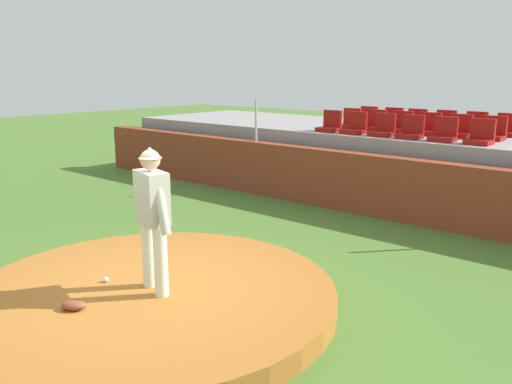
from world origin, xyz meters
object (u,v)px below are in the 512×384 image
Objects in this scene: pitcher at (152,209)px; stadium_chair_0 at (330,125)px; stadium_chair_1 at (355,127)px; stadium_chair_7 at (375,124)px; stadium_chair_13 at (392,121)px; stadium_chair_17 at (507,129)px; stadium_chair_12 at (367,120)px; baseball at (106,279)px; stadium_chair_9 at (429,128)px; stadium_chair_10 at (459,130)px; stadium_chair_6 at (350,122)px; stadium_chair_2 at (383,129)px; stadium_chair_11 at (493,132)px; stadium_chair_15 at (444,125)px; stadium_chair_4 at (444,134)px; stadium_chair_8 at (401,126)px; stadium_chair_16 at (475,127)px; stadium_chair_14 at (415,123)px; fielding_glove at (74,305)px; stadium_chair_3 at (411,131)px; stadium_chair_5 at (480,136)px.

stadium_chair_0 is (-1.86, 6.89, 0.39)m from pitcher.
stadium_chair_1 is 1.00× the size of stadium_chair_7.
stadium_chair_17 is (2.79, -0.05, 0.00)m from stadium_chair_13.
pitcher is 8.90m from stadium_chair_12.
baseball is 0.15× the size of stadium_chair_9.
stadium_chair_7 is at bearing -0.26° from stadium_chair_10.
pitcher reaches higher than stadium_chair_6.
stadium_chair_2 is 1.00× the size of stadium_chair_9.
stadium_chair_7 is 1.00× the size of stadium_chair_11.
stadium_chair_2 is (1.39, -0.01, 0.00)m from stadium_chair_0.
stadium_chair_2 and stadium_chair_15 have the same top height.
stadium_chair_2 is at bearing 0.03° from stadium_chair_4.
stadium_chair_8 is 1.00× the size of stadium_chair_11.
stadium_chair_4 is 3.31m from stadium_chair_12.
baseball is 0.15× the size of stadium_chair_16.
stadium_chair_11 is at bearing 157.01° from stadium_chair_14.
stadium_chair_11 is (2.34, 8.02, 1.42)m from baseball.
stadium_chair_6 is at bearing 23.67° from stadium_chair_15.
stadium_chair_0 is 1.80m from stadium_chair_12.
stadium_chair_14 is (1.37, 1.76, 0.00)m from stadium_chair_0.
stadium_chair_10 is 1.00× the size of stadium_chair_13.
stadium_chair_12 is at bearing -90.11° from stadium_chair_0.
stadium_chair_10 is 1.00× the size of stadium_chair_11.
fielding_glove is at bearing 78.52° from stadium_chair_17.
stadium_chair_3 is 1.14m from stadium_chair_10.
stadium_chair_13 is at bearing 112.45° from pitcher.
stadium_chair_2 is 1.00× the size of stadium_chair_10.
pitcher reaches higher than stadium_chair_15.
stadium_chair_12 is at bearing 97.24° from baseball.
stadium_chair_2 is (-0.46, 6.89, 0.39)m from pitcher.
stadium_chair_8 is 1.00× the size of stadium_chair_10.
stadium_chair_12 and stadium_chair_16 have the same top height.
stadium_chair_9 is 1.00× the size of stadium_chair_15.
stadium_chair_4 is 1.12m from stadium_chair_11.
stadium_chair_8 is 1.00× the size of stadium_chair_12.
baseball is at bearing 97.96° from stadium_chair_6.
stadium_chair_5 and stadium_chair_15 have the same top height.
stadium_chair_3 reaches higher than baseball.
stadium_chair_6 is at bearing -0.59° from stadium_chair_11.
stadium_chair_0 is 1.00× the size of stadium_chair_14.
stadium_chair_3 is at bearing 88.82° from stadium_chair_9.
stadium_chair_15 is (0.94, 8.96, 1.42)m from baseball.
stadium_chair_0 and stadium_chair_3 have the same top height.
stadium_chair_0 is 3.51m from stadium_chair_5.
stadium_chair_3 and stadium_chair_17 have the same top height.
stadium_chair_17 is (2.10, 0.88, 0.00)m from stadium_chair_8.
stadium_chair_11 is (0.71, 0.87, 0.00)m from stadium_chair_4.
stadium_chair_3 is (0.20, 6.87, 0.39)m from pitcher.
stadium_chair_15 is at bearing -179.88° from stadium_chair_13.
stadium_chair_7 is 1.00× the size of stadium_chair_14.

